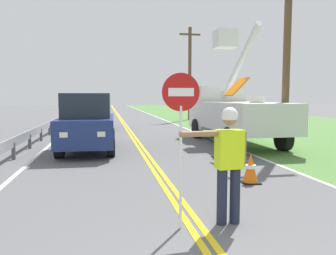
# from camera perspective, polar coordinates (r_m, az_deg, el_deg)

# --- Properties ---
(grass_verge_right) EXTENTS (16.00, 110.00, 0.01)m
(grass_verge_right) POSITION_cam_1_polar(r_m,az_deg,el_deg) (25.53, 19.76, 0.55)
(grass_verge_right) COLOR #517F3D
(grass_verge_right) RESTS_ON ground
(centerline_yellow_left) EXTENTS (0.11, 110.00, 0.01)m
(centerline_yellow_left) POSITION_cam_1_polar(r_m,az_deg,el_deg) (22.05, -7.44, 0.12)
(centerline_yellow_left) COLOR yellow
(centerline_yellow_left) RESTS_ON ground
(centerline_yellow_right) EXTENTS (0.11, 110.00, 0.01)m
(centerline_yellow_right) POSITION_cam_1_polar(r_m,az_deg,el_deg) (22.06, -6.98, 0.12)
(centerline_yellow_right) COLOR yellow
(centerline_yellow_right) RESTS_ON ground
(edge_line_right) EXTENTS (0.12, 110.00, 0.01)m
(edge_line_right) POSITION_cam_1_polar(r_m,az_deg,el_deg) (22.56, 1.96, 0.27)
(edge_line_right) COLOR silver
(edge_line_right) RESTS_ON ground
(edge_line_left) EXTENTS (0.12, 110.00, 0.01)m
(edge_line_left) POSITION_cam_1_polar(r_m,az_deg,el_deg) (22.13, -16.55, -0.04)
(edge_line_left) COLOR silver
(edge_line_left) RESTS_ON ground
(flagger_worker) EXTENTS (1.09, 0.27, 1.83)m
(flagger_worker) POSITION_cam_1_polar(r_m,az_deg,el_deg) (5.21, 10.35, -5.14)
(flagger_worker) COLOR #1E2338
(flagger_worker) RESTS_ON ground
(stop_sign_paddle) EXTENTS (0.56, 0.04, 2.33)m
(stop_sign_paddle) POSITION_cam_1_polar(r_m,az_deg,el_deg) (4.86, 2.22, 2.06)
(stop_sign_paddle) COLOR silver
(stop_sign_paddle) RESTS_ON ground
(utility_bucket_truck) EXTENTS (2.67, 6.83, 4.99)m
(utility_bucket_truck) POSITION_cam_1_polar(r_m,az_deg,el_deg) (14.67, 10.81, 2.93)
(utility_bucket_truck) COLOR silver
(utility_bucket_truck) RESTS_ON ground
(oncoming_suv_nearest) EXTENTS (2.00, 4.65, 2.10)m
(oncoming_suv_nearest) POSITION_cam_1_polar(r_m,az_deg,el_deg) (12.54, -13.57, 0.94)
(oncoming_suv_nearest) COLOR navy
(oncoming_suv_nearest) RESTS_ON ground
(oncoming_suv_second) EXTENTS (2.04, 4.66, 2.10)m
(oncoming_suv_second) POSITION_cam_1_polar(r_m,az_deg,el_deg) (20.91, -12.54, 2.65)
(oncoming_suv_second) COLOR navy
(oncoming_suv_second) RESTS_ON ground
(utility_pole_near) EXTENTS (1.80, 0.28, 7.92)m
(utility_pole_near) POSITION_cam_1_polar(r_m,az_deg,el_deg) (13.88, 19.81, 13.94)
(utility_pole_near) COLOR brown
(utility_pole_near) RESTS_ON ground
(utility_pole_mid) EXTENTS (1.80, 0.28, 7.86)m
(utility_pole_mid) POSITION_cam_1_polar(r_m,az_deg,el_deg) (28.86, 3.77, 9.52)
(utility_pole_mid) COLOR brown
(utility_pole_mid) RESTS_ON ground
(traffic_cone_lead) EXTENTS (0.40, 0.40, 0.70)m
(traffic_cone_lead) POSITION_cam_1_polar(r_m,az_deg,el_deg) (7.90, 14.00, -6.89)
(traffic_cone_lead) COLOR orange
(traffic_cone_lead) RESTS_ON ground
(traffic_cone_mid) EXTENTS (0.40, 0.40, 0.70)m
(traffic_cone_mid) POSITION_cam_1_polar(r_m,az_deg,el_deg) (10.94, 8.73, -3.42)
(traffic_cone_mid) COLOR orange
(traffic_cone_mid) RESTS_ON ground
(guardrail_left_shoulder) EXTENTS (0.10, 32.00, 0.71)m
(guardrail_left_shoulder) POSITION_cam_1_polar(r_m,az_deg,el_deg) (17.09, -20.34, 0.06)
(guardrail_left_shoulder) COLOR #9EA0A3
(guardrail_left_shoulder) RESTS_ON ground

